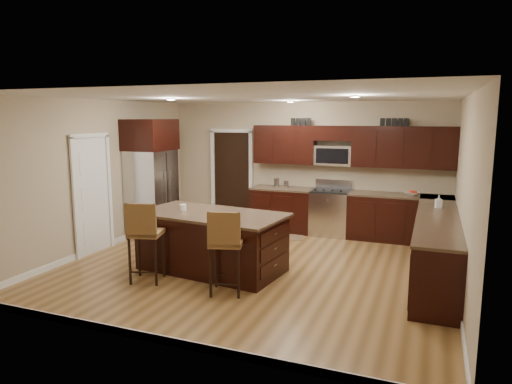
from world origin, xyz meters
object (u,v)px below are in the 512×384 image
at_px(stool_left, 144,233).
at_px(stool_right, 226,242).
at_px(range, 330,212).
at_px(island, 212,243).
at_px(refrigerator, 151,177).

xyz_separation_m(stool_left, stool_right, (1.29, 0.00, -0.01)).
relative_size(range, island, 0.46).
bearing_deg(island, range, 72.59).
relative_size(island, stool_left, 2.02).
xyz_separation_m(stool_left, refrigerator, (-1.38, 2.24, 0.46)).
height_order(stool_right, refrigerator, refrigerator).
bearing_deg(stool_right, stool_left, 164.69).
relative_size(island, refrigerator, 1.03).
height_order(island, stool_right, stool_right).
bearing_deg(stool_right, island, 111.75).
distance_m(island, stool_left, 1.11).
bearing_deg(range, refrigerator, -156.26).
bearing_deg(island, refrigerator, 152.28).
distance_m(stool_left, stool_right, 1.29).
xyz_separation_m(range, stool_right, (-0.64, -3.69, 0.26)).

